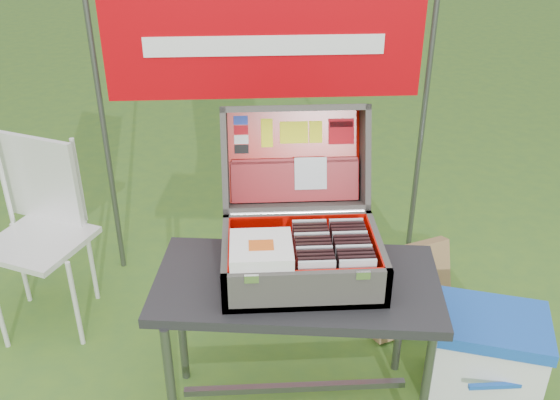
{
  "coord_description": "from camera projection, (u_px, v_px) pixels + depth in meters",
  "views": [
    {
      "loc": [
        -0.1,
        -2.0,
        2.11
      ],
      "look_at": [
        0.02,
        0.1,
        0.96
      ],
      "focal_mm": 40.0,
      "sensor_mm": 36.0,
      "label": 1
    }
  ],
  "objects": [
    {
      "name": "cd_left_1",
      "position": [
        316.0,
        275.0,
        2.25
      ],
      "size": [
        0.13,
        0.01,
        0.15
      ],
      "primitive_type": "cube",
      "color": "black",
      "rests_on": "suitcase_liner_floor"
    },
    {
      "name": "suitcase_lid_rim_right",
      "position": [
        365.0,
        156.0,
        2.59
      ],
      "size": [
        0.02,
        0.3,
        0.46
      ],
      "primitive_type": "cube",
      "rotation": [
        -1.91,
        0.0,
        0.0
      ],
      "color": "#52504B",
      "rests_on": "suitcase_lid_back"
    },
    {
      "name": "cooler_body",
      "position": [
        485.0,
        361.0,
        2.73
      ],
      "size": [
        0.53,
        0.46,
        0.36
      ],
      "primitive_type": "cube",
      "rotation": [
        0.0,
        0.0,
        -0.31
      ],
      "color": "white",
      "rests_on": "ground"
    },
    {
      "name": "suitcase_liner_wall_front",
      "position": [
        307.0,
        286.0,
        2.21
      ],
      "size": [
        0.56,
        0.01,
        0.14
      ],
      "primitive_type": "cube",
      "color": "red",
      "rests_on": "suitcase_base_bottom"
    },
    {
      "name": "cd_left_12",
      "position": [
        309.0,
        237.0,
        2.48
      ],
      "size": [
        0.13,
        0.01,
        0.15
      ],
      "primitive_type": "cube",
      "color": "silver",
      "rests_on": "suitcase_liner_floor"
    },
    {
      "name": "chair_leg_fr",
      "position": [
        76.0,
        304.0,
        2.98
      ],
      "size": [
        0.02,
        0.02,
        0.48
      ],
      "primitive_type": "cylinder",
      "color": "silver",
      "rests_on": "ground"
    },
    {
      "name": "suitcase_lid_rim_far",
      "position": [
        294.0,
        108.0,
        2.55
      ],
      "size": [
        0.6,
        0.16,
        0.08
      ],
      "primitive_type": "cube",
      "rotation": [
        -1.91,
        0.0,
        0.0
      ],
      "color": "#52504B",
      "rests_on": "suitcase_lid_back"
    },
    {
      "name": "suitcase_base_wall_left",
      "position": [
        226.0,
        261.0,
        2.37
      ],
      "size": [
        0.02,
        0.43,
        0.16
      ],
      "primitive_type": "cube",
      "color": "#52504B",
      "rests_on": "table_top"
    },
    {
      "name": "table_top",
      "position": [
        297.0,
        284.0,
        2.41
      ],
      "size": [
        1.16,
        0.68,
        0.04
      ],
      "primitive_type": "cube",
      "rotation": [
        0.0,
        0.0,
        -0.12
      ],
      "color": "#28282B",
      "rests_on": "ground"
    },
    {
      "name": "suitcase_latch_left",
      "position": [
        252.0,
        279.0,
        2.15
      ],
      "size": [
        0.05,
        0.01,
        0.03
      ],
      "primitive_type": "cube",
      "color": "silver",
      "rests_on": "suitcase_base_wall_front"
    },
    {
      "name": "lid_card_neon_tall",
      "position": [
        267.0,
        133.0,
        2.6
      ],
      "size": [
        0.05,
        0.04,
        0.11
      ],
      "primitive_type": "cube",
      "rotation": [
        -1.91,
        0.0,
        0.0
      ],
      "color": "yellow",
      "rests_on": "suitcase_lid_liner"
    },
    {
      "name": "cd_left_11",
      "position": [
        309.0,
        240.0,
        2.46
      ],
      "size": [
        0.13,
        0.01,
        0.15
      ],
      "primitive_type": "cube",
      "color": "black",
      "rests_on": "suitcase_liner_floor"
    },
    {
      "name": "suitcase_lid_rim_near",
      "position": [
        296.0,
        206.0,
        2.61
      ],
      "size": [
        0.6,
        0.16,
        0.08
      ],
      "primitive_type": "cube",
      "rotation": [
        -1.91,
        0.0,
        0.0
      ],
      "color": "#52504B",
      "rests_on": "suitcase_lid_back"
    },
    {
      "name": "cd_left_2",
      "position": [
        315.0,
        271.0,
        2.27
      ],
      "size": [
        0.13,
        0.01,
        0.15
      ],
      "primitive_type": "cube",
      "color": "black",
      "rests_on": "suitcase_liner_floor"
    },
    {
      "name": "cd_left_3",
      "position": [
        314.0,
        268.0,
        2.29
      ],
      "size": [
        0.13,
        0.01,
        0.15
      ],
      "primitive_type": "cube",
      "color": "black",
      "rests_on": "suitcase_liner_floor"
    },
    {
      "name": "cd_right_3",
      "position": [
        354.0,
        266.0,
        2.3
      ],
      "size": [
        0.13,
        0.01,
        0.15
      ],
      "primitive_type": "cube",
      "color": "black",
      "rests_on": "suitcase_liner_floor"
    },
    {
      "name": "cd_right_6",
      "position": [
        351.0,
        256.0,
        2.36
      ],
      "size": [
        0.13,
        0.01,
        0.15
      ],
      "primitive_type": "cube",
      "color": "black",
      "rests_on": "suitcase_liner_floor"
    },
    {
      "name": "table_leg_fl",
      "position": [
        172.0,
        395.0,
        2.37
      ],
      "size": [
        0.04,
        0.04,
        0.65
      ],
      "primitive_type": "cylinder",
      "color": "#59595B",
      "rests_on": "ground"
    },
    {
      "name": "suitcase_hinge",
      "position": [
        298.0,
        213.0,
        2.53
      ],
      "size": [
        0.54,
        0.02,
        0.02
      ],
      "primitive_type": "cylinder",
      "rotation": [
        0.0,
        1.57,
        0.0
      ],
      "color": "silver",
      "rests_on": "suitcase_base_wall_back"
    },
    {
      "name": "ground",
      "position": [
        276.0,
        400.0,
        2.77
      ],
      "size": [
        80.0,
        80.0,
        0.0
      ],
      "primitive_type": "plane",
      "color": "#3A6526",
      "rests_on": "ground"
    },
    {
      "name": "suitcase_pocket_cd",
      "position": [
        311.0,
        173.0,
        2.61
      ],
      "size": [
        0.14,
        0.05,
        0.13
      ],
      "primitive_type": "cube",
      "rotation": [
        -1.91,
        0.0,
        0.0
      ],
      "color": "silver",
      "rests_on": "suitcase_lid_pocket"
    },
    {
      "name": "lid_card_neon_main",
      "position": [
        294.0,
        132.0,
        2.61
      ],
      "size": [
        0.12,
        0.03,
        0.09
      ],
      "primitive_type": "cube",
      "rotation": [
        -1.91,
        0.0,
        0.0
      ],
      "color": "yellow",
      "rests_on": "suitcase_lid_liner"
    },
    {
      "name": "songbook_7",
      "position": [
        261.0,
        246.0,
        2.25
      ],
      "size": [
        0.23,
        0.23,
        0.0
      ],
      "primitive_type": "cube",
      "color": "white",
      "rests_on": "suitcase_base_wall_front"
    },
    {
      "name": "cd_left_8",
      "position": [
        311.0,
        250.0,
        2.39
      ],
      "size": [
        0.13,
        0.01,
        0.15
      ],
      "primitive_type": "cube",
      "color": "silver",
      "rests_on": "suitcase_liner_floor"
    },
    {
      "name": "cd_left_5",
      "position": [
        313.0,
        260.0,
        2.33
      ],
      "size": [
        0.13,
        0.01,
        0.15
      ],
      "primitive_type": "cube",
      "color": "black",
      "rests_on": "suitcase_liner_floor"
    },
    {
      "name": "lid_sticker_band_bar",
      "position": [
        341.0,
        124.0,
        2.61
      ],
      "size": [
        0.1,
        0.01,
        0.02
      ],
      "primitive_type": "cube",
      "rotation": [
        -1.91,
        0.0,
        0.0
      ],
      "color": "black",
      "rests_on": "suitcase_lid_liner"
    },
    {
      "name": "suitcase_liner_wall_back",
      "position": [
        298.0,
        231.0,
        2.54
      ],
      "size": [
        0.56,
        0.01,
        0.14
      ],
      "primitive_type": "cube",
      "color": "red",
      "rests_on": "suitcase_base_bottom"
    },
    {
      "name": "suitcase_base_wall_back",
      "position": [
        298.0,
        231.0,
        2.56
      ],
      "size": [
        0.6,
        0.02,
        0.16
      ],
      "primitive_type": "cube",
      "color": "#52504B",
      "rests_on": "table_top"
    },
    {
      "name": "chair_leg_br",
      "position": [
        92.0,
        261.0,
        3.3
      ],
      "size": [
        0.02,
        0.02,
        0.48
      ],
      "primitive_type": "cylinder",
      "color": "silver",
      "rests_on": "ground"
    },
    {
      "name": "songbook_5",
      "position": [
        261.0,
        248.0,
        2.25
      ],
      "size": [
        0.23,
        0.23,
        0.0
      ],
      "primitive_type": "cube",
      "color": "white",
      "rests_on": "suitcase_base_wall_front"
    },
    {
      "name": "suitcase_liner_wall_left",
      "position": [
        230.0,
        259.0,
        2.36
      ],
      "size": [
        0.01,
        0.38,
        0.14
      ],
      "primitive_type": "cube",
      "color": "red",
      "rests_on": "suitcase_base_bottom"
    },
    {
      "name": "banner_post_right",
      "position": [
        422.0,
        125.0,
        3.37
      ],
      "size": [
        0.03,
        0.03,
        1.7
      ],
      "primitive_type": "cylinder",
      "color": "#59595B",
      "rests_on": "ground"
    },
    {
      "name": "suitcase_liner_floor",
      "position": [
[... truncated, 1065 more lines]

